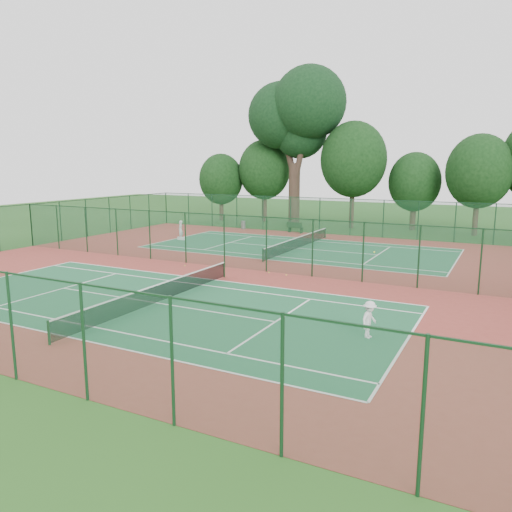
{
  "coord_description": "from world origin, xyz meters",
  "views": [
    {
      "loc": [
        15.11,
        -27.69,
        6.74
      ],
      "look_at": [
        2.43,
        -3.14,
        1.6
      ],
      "focal_mm": 35.0,
      "sensor_mm": 36.0,
      "label": 1
    }
  ],
  "objects_px": {
    "kit_bag": "(182,238)",
    "big_tree": "(297,114)",
    "player_far": "(180,230)",
    "trash_bin": "(243,225)",
    "player_near": "(369,319)",
    "bench": "(295,227)"
  },
  "relations": [
    {
      "from": "player_near",
      "to": "kit_bag",
      "type": "bearing_deg",
      "value": 62.57
    },
    {
      "from": "kit_bag",
      "to": "big_tree",
      "type": "xyz_separation_m",
      "value": [
        4.63,
        15.15,
        11.79
      ]
    },
    {
      "from": "player_far",
      "to": "trash_bin",
      "type": "height_order",
      "value": "player_far"
    },
    {
      "from": "kit_bag",
      "to": "big_tree",
      "type": "bearing_deg",
      "value": 71.93
    },
    {
      "from": "player_near",
      "to": "big_tree",
      "type": "relative_size",
      "value": 0.09
    },
    {
      "from": "player_near",
      "to": "kit_bag",
      "type": "distance_m",
      "value": 27.73
    },
    {
      "from": "player_far",
      "to": "trash_bin",
      "type": "relative_size",
      "value": 1.98
    },
    {
      "from": "player_near",
      "to": "trash_bin",
      "type": "distance_m",
      "value": 33.49
    },
    {
      "from": "bench",
      "to": "big_tree",
      "type": "bearing_deg",
      "value": 120.27
    },
    {
      "from": "player_near",
      "to": "kit_bag",
      "type": "xyz_separation_m",
      "value": [
        -21.5,
        17.5,
        -0.61
      ]
    },
    {
      "from": "trash_bin",
      "to": "bench",
      "type": "xyz_separation_m",
      "value": [
        5.93,
        -0.23,
        0.12
      ]
    },
    {
      "from": "bench",
      "to": "big_tree",
      "type": "relative_size",
      "value": 0.1
    },
    {
      "from": "trash_bin",
      "to": "kit_bag",
      "type": "bearing_deg",
      "value": -97.79
    },
    {
      "from": "trash_bin",
      "to": "player_near",
      "type": "bearing_deg",
      "value": -52.8
    },
    {
      "from": "bench",
      "to": "big_tree",
      "type": "xyz_separation_m",
      "value": [
        -2.55,
        6.2,
        11.39
      ]
    },
    {
      "from": "bench",
      "to": "kit_bag",
      "type": "height_order",
      "value": "bench"
    },
    {
      "from": "trash_bin",
      "to": "big_tree",
      "type": "relative_size",
      "value": 0.05
    },
    {
      "from": "player_far",
      "to": "kit_bag",
      "type": "xyz_separation_m",
      "value": [
        0.37,
        -0.38,
        -0.71
      ]
    },
    {
      "from": "player_far",
      "to": "kit_bag",
      "type": "height_order",
      "value": "player_far"
    },
    {
      "from": "player_far",
      "to": "trash_bin",
      "type": "xyz_separation_m",
      "value": [
        1.62,
        8.8,
        -0.42
      ]
    },
    {
      "from": "trash_bin",
      "to": "big_tree",
      "type": "xyz_separation_m",
      "value": [
        3.38,
        5.97,
        11.51
      ]
    },
    {
      "from": "player_near",
      "to": "big_tree",
      "type": "height_order",
      "value": "big_tree"
    }
  ]
}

